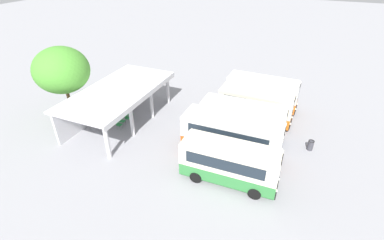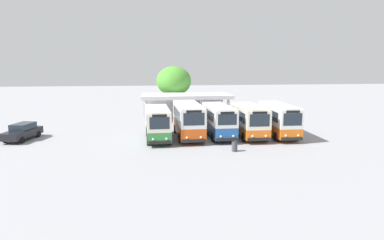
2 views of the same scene
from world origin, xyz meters
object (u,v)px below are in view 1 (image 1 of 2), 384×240
Objects in this scene: city_bus_second_in_row at (231,135)px; city_bus_fifth_blue at (262,91)px; city_bus_nearest_orange at (229,162)px; waiting_chair_fourth_seat at (130,114)px; city_bus_fourth_amber at (256,104)px; waiting_chair_second_from_end at (122,120)px; city_bus_middle_cream at (242,118)px; waiting_chair_end_by_column at (119,124)px; waiting_chair_middle_seat at (127,117)px; litter_bin_apron at (310,145)px.

city_bus_second_in_row is 1.08× the size of city_bus_fifth_blue.
city_bus_nearest_orange is 8.15× the size of waiting_chair_fourth_seat.
city_bus_fourth_amber is 8.25× the size of waiting_chair_second_from_end.
city_bus_middle_cream is 8.71× the size of waiting_chair_second_from_end.
city_bus_second_in_row is 11.06m from waiting_chair_fourth_seat.
waiting_chair_middle_seat is at bearing -1.95° from waiting_chair_end_by_column.
city_bus_nearest_orange is 0.99× the size of city_bus_fourth_amber.
litter_bin_apron is at bearing -88.46° from city_bus_middle_cream.
city_bus_nearest_orange is at bearing -106.21° from waiting_chair_second_from_end.
city_bus_second_in_row is 9.31× the size of waiting_chair_end_by_column.
city_bus_nearest_orange is 7.79× the size of litter_bin_apron.
city_bus_middle_cream is at bearing 170.50° from city_bus_fourth_amber.
city_bus_fourth_amber is at bearing 61.69° from litter_bin_apron.
city_bus_nearest_orange is 11.91m from waiting_chair_end_by_column.
city_bus_middle_cream is 1.01× the size of city_bus_fifth_blue.
city_bus_fourth_amber is at bearing -9.50° from city_bus_middle_cream.
city_bus_fourth_amber is 12.57m from waiting_chair_middle_seat.
city_bus_middle_cream reaches higher than litter_bin_apron.
city_bus_fifth_blue is at bearing -0.35° from city_bus_fourth_amber.
waiting_chair_fourth_seat is at bearing 111.45° from city_bus_fourth_amber.
waiting_chair_second_from_end is 1.00× the size of waiting_chair_middle_seat.
waiting_chair_fourth_seat is (1.35, -0.01, 0.00)m from waiting_chair_second_from_end.
waiting_chair_end_by_column is (-9.62, 11.44, -1.30)m from city_bus_fifth_blue.
city_bus_second_in_row is at bearing 13.74° from city_bus_nearest_orange.
waiting_chair_second_from_end is 0.69m from waiting_chair_middle_seat.
city_bus_fourth_amber reaches higher than city_bus_nearest_orange.
city_bus_fourth_amber is 12.98m from waiting_chair_second_from_end.
city_bus_second_in_row reaches higher than waiting_chair_end_by_column.
litter_bin_apron reaches higher than waiting_chair_fourth_seat.
city_bus_nearest_orange is 9.24m from city_bus_fourth_amber.
city_bus_middle_cream is 8.32× the size of litter_bin_apron.
city_bus_middle_cream is 11.14m from waiting_chair_middle_seat.
waiting_chair_middle_seat is (0.67, -0.14, 0.00)m from waiting_chair_second_from_end.
city_bus_fifth_blue reaches higher than city_bus_nearest_orange.
waiting_chair_fourth_seat is at bearing 10.57° from waiting_chair_middle_seat.
waiting_chair_end_by_column is 1.00× the size of waiting_chair_fourth_seat.
city_bus_fifth_blue is 8.61× the size of waiting_chair_middle_seat.
waiting_chair_middle_seat is at bearing -11.69° from waiting_chair_second_from_end.
litter_bin_apron is (3.24, -6.07, -1.44)m from city_bus_second_in_row.
city_bus_middle_cream is at bearing -79.00° from waiting_chair_middle_seat.
city_bus_middle_cream is (3.08, -0.13, -0.11)m from city_bus_second_in_row.
litter_bin_apron reaches higher than waiting_chair_end_by_column.
litter_bin_apron is (1.60, -16.92, -0.07)m from waiting_chair_fourth_seat.
city_bus_nearest_orange is 0.88× the size of city_bus_second_in_row.
city_bus_fourth_amber is 13.22m from waiting_chair_end_by_column.
city_bus_nearest_orange is at bearing -179.58° from city_bus_fifth_blue.
waiting_chair_middle_seat is 1.00× the size of waiting_chair_fourth_seat.
litter_bin_apron is (0.16, -5.94, -1.33)m from city_bus_middle_cream.
city_bus_middle_cream is at bearing -82.54° from waiting_chair_fourth_seat.
waiting_chair_end_by_column is at bearing 102.12° from litter_bin_apron.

